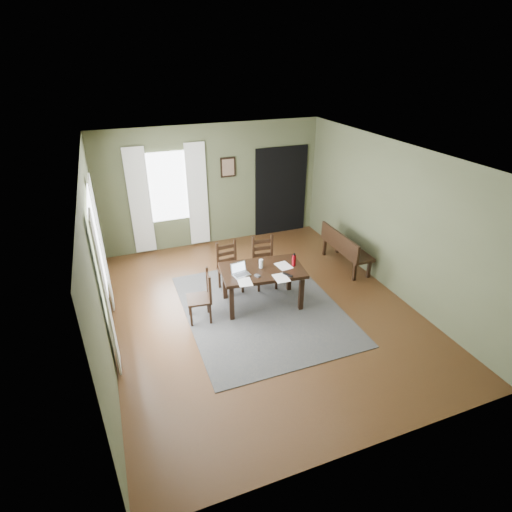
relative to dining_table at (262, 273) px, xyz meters
name	(u,v)px	position (x,y,z in m)	size (l,w,h in m)	color
ground	(262,309)	(-0.06, -0.15, -0.63)	(5.00, 6.00, 0.01)	#492C16
room_shell	(263,213)	(-0.06, -0.15, 1.17)	(5.02, 6.02, 2.71)	#4E5437
rug	(262,308)	(-0.06, -0.15, -0.62)	(2.60, 3.20, 0.01)	#3D3D3D
dining_table	(262,273)	(0.00, 0.00, 0.00)	(1.50, 1.00, 0.70)	black
chair_end	(202,297)	(-1.10, -0.08, -0.19)	(0.44, 0.43, 0.89)	black
chair_back_left	(229,268)	(-0.39, 0.67, -0.17)	(0.44, 0.45, 0.94)	black
chair_back_right	(264,263)	(0.28, 0.60, -0.15)	(0.47, 0.47, 0.97)	black
bench	(344,246)	(2.09, 0.71, -0.16)	(0.44, 1.38, 0.78)	black
laptop	(240,271)	(-0.41, -0.03, 0.14)	(0.32, 0.27, 0.19)	#B7B7BC
computer_mouse	(257,276)	(-0.17, -0.22, 0.10)	(0.05, 0.09, 0.03)	#3F3F42
tv_remote	(288,275)	(0.32, -0.36, 0.10)	(0.05, 0.18, 0.02)	black
drinking_glass	(261,264)	(0.00, 0.05, 0.17)	(0.07, 0.07, 0.16)	silver
water_bottle	(294,260)	(0.55, -0.08, 0.19)	(0.09, 0.09, 0.23)	#AE0D19
paper_a	(245,282)	(-0.43, -0.31, 0.09)	(0.22, 0.29, 0.00)	white
paper_b	(281,278)	(0.18, -0.40, 0.09)	(0.23, 0.30, 0.00)	white
paper_d	(284,266)	(0.39, -0.03, 0.09)	(0.23, 0.30, 0.00)	white
window_left	(99,253)	(-2.53, 0.05, 0.82)	(0.01, 1.30, 1.70)	white
window_back	(168,187)	(-1.06, 2.82, 0.82)	(1.00, 0.01, 1.50)	white
curtain_left_near	(106,297)	(-2.50, -0.77, 0.57)	(0.03, 0.48, 2.30)	silver
curtain_left_far	(102,245)	(-2.50, 0.87, 0.57)	(0.03, 0.48, 2.30)	silver
curtain_back_left	(140,202)	(-1.68, 2.79, 0.57)	(0.44, 0.03, 2.30)	silver
curtain_back_right	(198,195)	(-0.44, 2.79, 0.57)	(0.44, 0.03, 2.30)	silver
framed_picture	(228,167)	(0.29, 2.82, 1.12)	(0.34, 0.03, 0.44)	black
doorway_back	(281,191)	(1.59, 2.82, 0.42)	(1.30, 0.03, 2.10)	black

